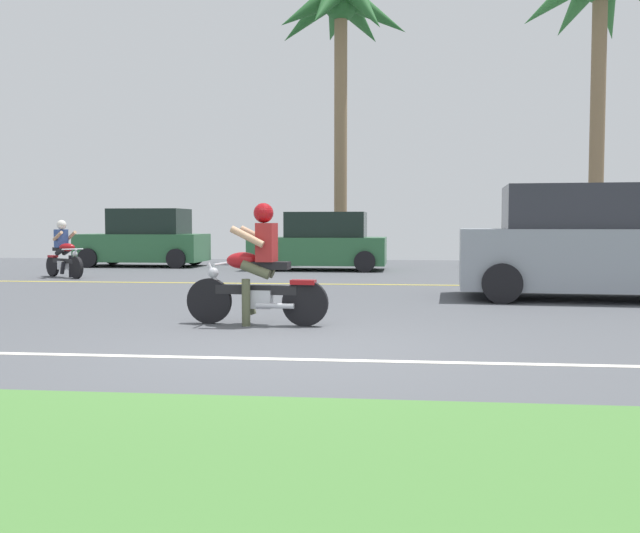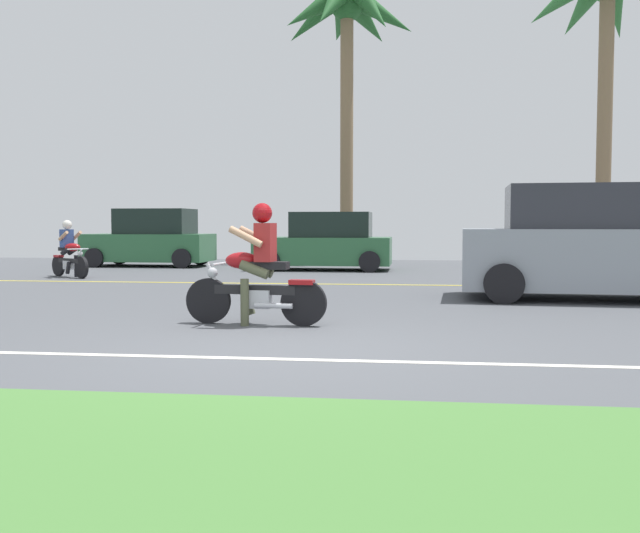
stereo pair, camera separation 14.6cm
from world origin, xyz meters
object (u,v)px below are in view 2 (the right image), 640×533
(motorcyclist, at_px, (256,274))
(palm_tree_0, at_px, (607,5))
(palm_tree_1, at_px, (346,24))
(suv_nearby, at_px, (607,244))
(parked_car_0, at_px, (151,240))
(motorcyclist_distant, at_px, (69,253))
(parked_car_1, at_px, (326,243))

(motorcyclist, distance_m, palm_tree_0, 17.08)
(palm_tree_1, bearing_deg, suv_nearby, -64.51)
(suv_nearby, bearing_deg, parked_car_0, 143.06)
(suv_nearby, relative_size, motorcyclist_distant, 3.62)
(parked_car_1, relative_size, palm_tree_1, 0.40)
(parked_car_0, relative_size, motorcyclist_distant, 2.73)
(motorcyclist, height_order, parked_car_0, parked_car_0)
(motorcyclist, relative_size, parked_car_0, 0.49)
(palm_tree_0, distance_m, motorcyclist_distant, 16.65)
(parked_car_1, bearing_deg, motorcyclist_distant, -149.28)
(motorcyclist, height_order, parked_car_1, parked_car_1)
(motorcyclist_distant, bearing_deg, palm_tree_0, 24.60)
(palm_tree_1, height_order, motorcyclist_distant, palm_tree_1)
(palm_tree_0, bearing_deg, motorcyclist_distant, -155.40)
(suv_nearby, height_order, motorcyclist_distant, suv_nearby)
(suv_nearby, height_order, palm_tree_1, palm_tree_1)
(motorcyclist, bearing_deg, parked_car_1, 91.94)
(motorcyclist, height_order, motorcyclist_distant, motorcyclist)
(suv_nearby, distance_m, motorcyclist_distant, 11.83)
(motorcyclist_distant, bearing_deg, parked_car_1, 30.72)
(palm_tree_1, xyz_separation_m, motorcyclist_distant, (-5.90, -7.50, -7.16))
(parked_car_1, xyz_separation_m, motorcyclist_distant, (-5.72, -3.40, -0.16))
(suv_nearby, xyz_separation_m, palm_tree_0, (2.45, 9.96, 6.75))
(motorcyclist, relative_size, parked_car_1, 0.49)
(parked_car_0, height_order, palm_tree_0, palm_tree_0)
(motorcyclist, xyz_separation_m, parked_car_1, (-0.36, 10.71, 0.09))
(motorcyclist, bearing_deg, suv_nearby, 35.07)
(parked_car_1, xyz_separation_m, palm_tree_1, (0.18, 4.10, 7.00))
(suv_nearby, bearing_deg, parked_car_1, 127.88)
(suv_nearby, relative_size, parked_car_1, 1.33)
(parked_car_0, xyz_separation_m, palm_tree_1, (5.55, 3.00, 6.94))
(parked_car_1, relative_size, motorcyclist_distant, 2.73)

